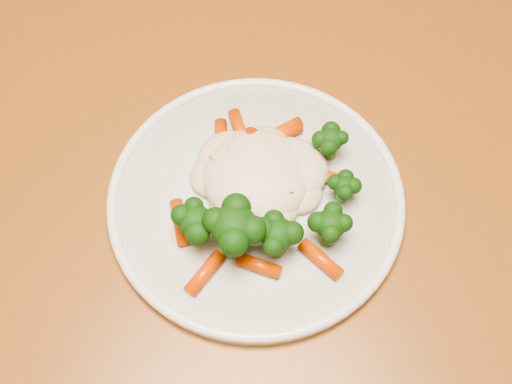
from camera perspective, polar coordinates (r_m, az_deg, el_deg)
dining_table at (r=0.66m, az=-1.16°, el=-8.50°), size 1.43×1.14×0.75m
plate at (r=0.59m, az=0.00°, el=-0.68°), size 0.27×0.27×0.01m
meal at (r=0.56m, az=0.34°, el=-0.26°), size 0.17×0.19×0.06m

